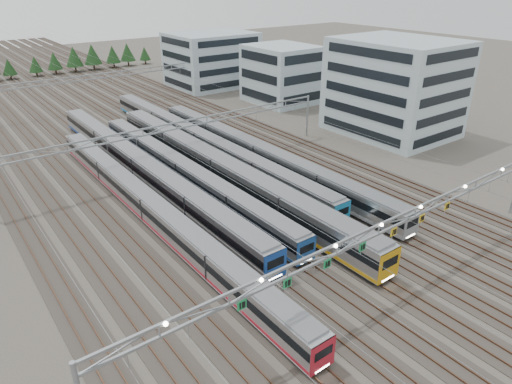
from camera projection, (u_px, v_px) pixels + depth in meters
ground at (370, 292)px, 45.65m from camera, size 400.00×400.00×0.00m
track_bed at (68, 91)px, 117.15m from camera, size 54.00×260.00×5.42m
train_a at (151, 208)px, 57.77m from camera, size 2.62×62.15×3.40m
train_b at (141, 167)px, 69.48m from camera, size 2.91×65.23×3.79m
train_c at (184, 172)px, 68.16m from camera, size 2.69×54.12×3.50m
train_d at (220, 169)px, 68.36m from camera, size 3.17×63.00×4.14m
train_e at (201, 141)px, 80.35m from camera, size 2.82×67.84×3.67m
train_f at (260, 154)px, 74.69m from camera, size 2.80×59.09×3.65m
gantry_near at (379, 232)px, 42.47m from camera, size 56.36×0.61×8.08m
gantry_mid at (177, 131)px, 71.74m from camera, size 56.36×0.36×8.00m
gantry_far at (84, 82)px, 104.20m from camera, size 56.36×0.36×8.00m
depot_bldg_south at (395, 87)px, 87.86m from camera, size 18.00×22.00×17.93m
depot_bldg_mid at (282, 74)px, 110.72m from camera, size 14.00×16.00×13.43m
depot_bldg_north at (212, 59)px, 126.97m from camera, size 22.00×18.00×14.29m
treeline at (20, 64)px, 137.00m from camera, size 87.50×5.60×7.02m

